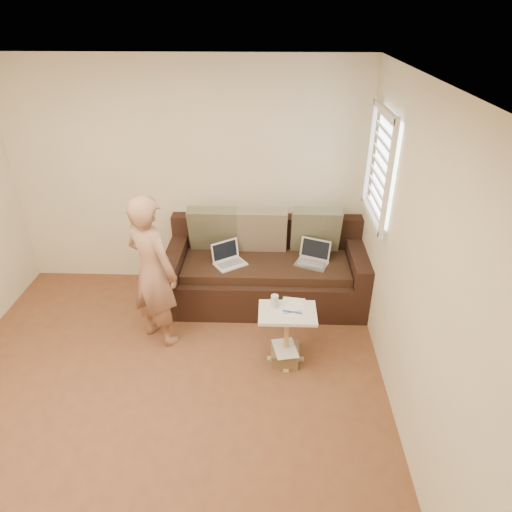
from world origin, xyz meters
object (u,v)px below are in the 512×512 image
side_table (286,336)px  drinking_glass (275,301)px  person (153,272)px  striped_box (285,355)px  sofa (266,267)px  laptop_white (230,265)px  laptop_silver (311,265)px

side_table → drinking_glass: drinking_glass is taller
person → striped_box: (1.27, -0.34, -0.70)m
drinking_glass → striped_box: drinking_glass is taller
sofa → side_table: sofa is taller
laptop_white → striped_box: size_ratio=1.22×
sofa → side_table: size_ratio=3.80×
laptop_white → striped_box: 1.19m
striped_box → sofa: bearing=100.6°
sofa → drinking_glass: sofa is taller
sofa → laptop_white: (-0.39, -0.12, 0.10)m
side_table → striped_box: side_table is taller
person → drinking_glass: (1.16, -0.24, -0.15)m
person → side_table: 1.41m
laptop_white → side_table: size_ratio=0.56×
sofa → laptop_silver: size_ratio=6.44×
sofa → person: bearing=-146.0°
laptop_white → laptop_silver: bearing=-32.7°
sofa → striped_box: (0.20, -1.06, -0.34)m
side_table → sofa: bearing=101.4°
laptop_white → drinking_glass: bearing=-95.2°
laptop_silver → side_table: 1.02m
sofa → drinking_glass: size_ratio=18.33×
sofa → person: (-1.07, -0.73, 0.36)m
laptop_silver → laptop_white: (-0.89, -0.04, 0.00)m
side_table → striped_box: (-0.01, -0.03, -0.21)m
person → side_table: (1.28, -0.31, -0.50)m
laptop_silver → person: (-1.57, -0.64, 0.27)m
person → laptop_silver: bearing=-124.1°
laptop_white → drinking_glass: (0.48, -0.84, 0.12)m
sofa → side_table: (0.21, -1.03, -0.14)m
person → striped_box: 1.49m
striped_box → laptop_white: bearing=122.0°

